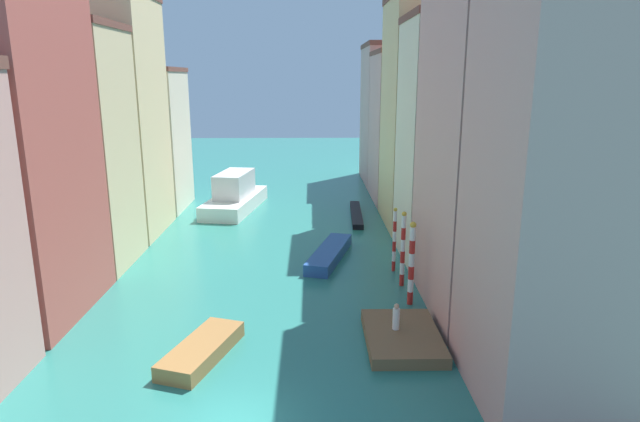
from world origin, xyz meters
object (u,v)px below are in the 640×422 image
object	(u,v)px
person_on_dock	(396,317)
mooring_pole_2	(394,239)
waterfront_dock	(402,337)
motorboat_0	(202,350)
gondola_black	(356,214)
motorboat_1	(329,254)
mooring_pole_1	(403,248)
vaporetto_white	(235,195)
mooring_pole_0	(411,263)

from	to	relation	value
person_on_dock	mooring_pole_2	size ratio (longest dim) A/B	0.31
waterfront_dock	motorboat_0	size ratio (longest dim) A/B	0.96
person_on_dock	mooring_pole_2	distance (m)	10.22
gondola_black	person_on_dock	bearing A→B (deg)	-90.12
gondola_black	motorboat_0	size ratio (longest dim) A/B	1.65
waterfront_dock	motorboat_1	world-z (taller)	motorboat_1
mooring_pole_1	vaporetto_white	distance (m)	24.83
mooring_pole_1	mooring_pole_2	size ratio (longest dim) A/B	1.09
mooring_pole_0	motorboat_0	xyz separation A→B (m)	(-11.05, -6.06, -2.19)
vaporetto_white	motorboat_0	world-z (taller)	vaporetto_white
person_on_dock	motorboat_1	distance (m)	12.96
mooring_pole_0	mooring_pole_2	bearing A→B (deg)	91.32
vaporetto_white	gondola_black	world-z (taller)	vaporetto_white
person_on_dock	motorboat_1	world-z (taller)	person_on_dock
mooring_pole_0	motorboat_0	distance (m)	12.79
motorboat_0	motorboat_1	xyz separation A→B (m)	(6.57, 14.23, 0.03)
motorboat_0	mooring_pole_2	bearing A→B (deg)	47.00
mooring_pole_1	mooring_pole_0	bearing A→B (deg)	-89.81
mooring_pole_2	gondola_black	world-z (taller)	mooring_pole_2
person_on_dock	mooring_pole_1	world-z (taller)	mooring_pole_1
person_on_dock	vaporetto_white	xyz separation A→B (m)	(-11.97, 28.19, 0.21)
mooring_pole_2	motorboat_0	world-z (taller)	mooring_pole_2
vaporetto_white	waterfront_dock	bearing A→B (deg)	-66.71
mooring_pole_2	gondola_black	distance (m)	15.08
person_on_dock	mooring_pole_1	size ratio (longest dim) A/B	0.28
motorboat_0	motorboat_1	bearing A→B (deg)	65.20
mooring_pole_2	vaporetto_white	xyz separation A→B (m)	(-13.37, 18.12, -0.85)
waterfront_dock	vaporetto_white	bearing A→B (deg)	113.29
motorboat_1	mooring_pole_0	bearing A→B (deg)	-61.28
motorboat_0	gondola_black	bearing A→B (deg)	70.21
motorboat_0	vaporetto_white	bearing A→B (deg)	94.70
motorboat_0	waterfront_dock	bearing A→B (deg)	7.70
vaporetto_white	motorboat_0	xyz separation A→B (m)	(2.45, -29.83, -1.05)
waterfront_dock	mooring_pole_1	distance (m)	8.08
person_on_dock	mooring_pole_0	size ratio (longest dim) A/B	0.27
gondola_black	motorboat_1	distance (m)	12.72
mooring_pole_1	mooring_pole_2	bearing A→B (deg)	92.56
gondola_black	motorboat_0	bearing A→B (deg)	-109.79
mooring_pole_2	motorboat_1	size ratio (longest dim) A/B	0.55
mooring_pole_0	mooring_pole_2	distance (m)	5.65
person_on_dock	mooring_pole_2	xyz separation A→B (m)	(1.40, 10.07, 1.07)
waterfront_dock	mooring_pole_2	bearing A→B (deg)	83.92
waterfront_dock	mooring_pole_0	bearing A→B (deg)	75.37
mooring_pole_0	vaporetto_white	size ratio (longest dim) A/B	0.43
mooring_pole_0	mooring_pole_1	size ratio (longest dim) A/B	1.03
mooring_pole_0	motorboat_0	bearing A→B (deg)	-151.24
waterfront_dock	gondola_black	bearing A→B (deg)	90.55
person_on_dock	vaporetto_white	distance (m)	30.63
mooring_pole_1	motorboat_0	distance (m)	14.40
mooring_pole_0	mooring_pole_1	xyz separation A→B (m)	(-0.01, 2.94, -0.07)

